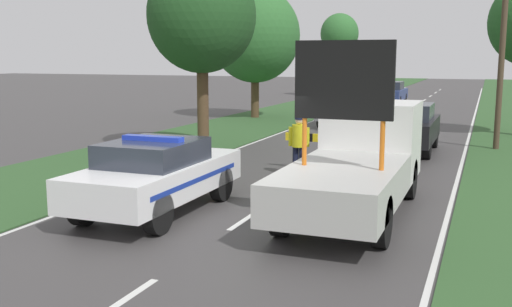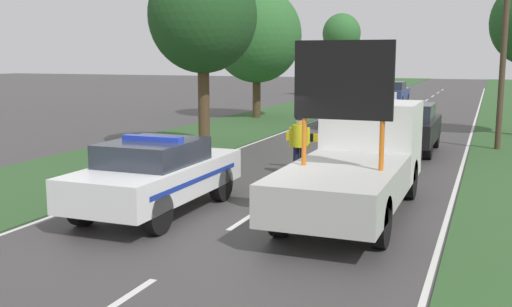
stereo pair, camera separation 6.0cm
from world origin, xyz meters
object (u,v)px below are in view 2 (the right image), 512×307
at_px(traffic_cone_behind_barrier, 360,158).
at_px(queued_car_sedan_black, 408,127).
at_px(roadside_tree_near_left, 342,34).
at_px(utility_pole, 504,40).
at_px(queued_car_suv_grey, 346,108).
at_px(police_car, 157,174).
at_px(roadside_tree_near_right, 257,35).
at_px(traffic_cone_near_police, 313,171).
at_px(traffic_cone_near_truck, 216,175).
at_px(queued_car_hatch_blue, 392,93).
at_px(traffic_cone_centre_front, 399,174).
at_px(work_truck, 359,159).
at_px(queued_car_van_white, 375,99).
at_px(road_barrier, 327,141).
at_px(police_officer, 299,141).
at_px(roadside_tree_mid_right, 203,16).
at_px(pedestrian_civilian, 341,143).

relative_size(traffic_cone_behind_barrier, queued_car_sedan_black, 0.16).
height_order(roadside_tree_near_left, utility_pole, utility_pole).
distance_m(queued_car_suv_grey, utility_pole, 8.85).
bearing_deg(police_car, roadside_tree_near_right, 105.30).
bearing_deg(traffic_cone_near_police, traffic_cone_near_truck, -148.25).
xyz_separation_m(queued_car_sedan_black, queued_car_hatch_blue, (-3.64, 20.16, -0.06)).
bearing_deg(traffic_cone_centre_front, roadside_tree_near_right, 123.41).
bearing_deg(work_truck, queued_car_van_white, -77.37).
relative_size(queued_car_sedan_black, queued_car_van_white, 0.94).
bearing_deg(roadside_tree_near_right, traffic_cone_centre_front, -56.59).
height_order(queued_car_sedan_black, roadside_tree_near_right, roadside_tree_near_right).
distance_m(road_barrier, police_officer, 1.15).
bearing_deg(traffic_cone_behind_barrier, roadside_tree_near_right, 122.85).
bearing_deg(police_car, roadside_tree_near_left, 97.70).
distance_m(police_car, utility_pole, 13.79).
relative_size(work_truck, roadside_tree_near_right, 0.90).
distance_m(traffic_cone_behind_barrier, queued_car_van_white, 17.80).
bearing_deg(queued_car_van_white, roadside_tree_mid_right, 80.09).
bearing_deg(traffic_cone_behind_barrier, road_barrier, -149.91).
xyz_separation_m(roadside_tree_near_right, roadside_tree_mid_right, (2.49, -11.26, 0.24)).
distance_m(road_barrier, traffic_cone_near_police, 1.63).
bearing_deg(queued_car_van_white, traffic_cone_centre_front, 102.12).
distance_m(queued_car_suv_grey, queued_car_hatch_blue, 13.39).
xyz_separation_m(pedestrian_civilian, traffic_cone_near_truck, (-2.68, -2.21, -0.67)).
bearing_deg(roadside_tree_mid_right, queued_car_sedan_black, 21.37).
height_order(queued_car_van_white, queued_car_hatch_blue, queued_car_van_white).
xyz_separation_m(police_officer, queued_car_hatch_blue, (-1.47, 25.54, -0.17)).
xyz_separation_m(pedestrian_civilian, utility_pole, (4.00, 6.61, 2.84)).
distance_m(queued_car_suv_grey, roadside_tree_near_left, 21.06).
relative_size(police_officer, pedestrian_civilian, 1.03).
bearing_deg(utility_pole, traffic_cone_centre_front, -107.89).
distance_m(pedestrian_civilian, queued_car_van_white, 18.89).
bearing_deg(roadside_tree_near_right, traffic_cone_near_police, -63.46).
distance_m(traffic_cone_behind_barrier, roadside_tree_mid_right, 7.16).
bearing_deg(utility_pole, queued_car_hatch_blue, 109.37).
distance_m(road_barrier, traffic_cone_centre_front, 2.61).
bearing_deg(police_car, police_officer, 71.01).
distance_m(traffic_cone_near_police, roadside_tree_near_left, 33.77).
bearing_deg(police_officer, queued_car_suv_grey, -104.61).
bearing_deg(traffic_cone_centre_front, police_car, -134.28).
xyz_separation_m(traffic_cone_near_truck, traffic_cone_behind_barrier, (3.00, 3.36, 0.08)).
xyz_separation_m(traffic_cone_behind_barrier, queued_car_van_white, (-2.81, 17.57, 0.50)).
relative_size(queued_car_suv_grey, queued_car_van_white, 0.92).
relative_size(roadside_tree_near_left, roadside_tree_mid_right, 1.02).
bearing_deg(traffic_cone_near_truck, queued_car_van_white, 89.48).
bearing_deg(traffic_cone_near_police, pedestrian_civilian, 59.22).
xyz_separation_m(work_truck, traffic_cone_near_truck, (-3.87, 1.14, -0.84)).
xyz_separation_m(work_truck, queued_car_van_white, (-3.68, 22.07, -0.26)).
bearing_deg(police_car, traffic_cone_centre_front, 45.75).
distance_m(police_car, roadside_tree_near_left, 37.45).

